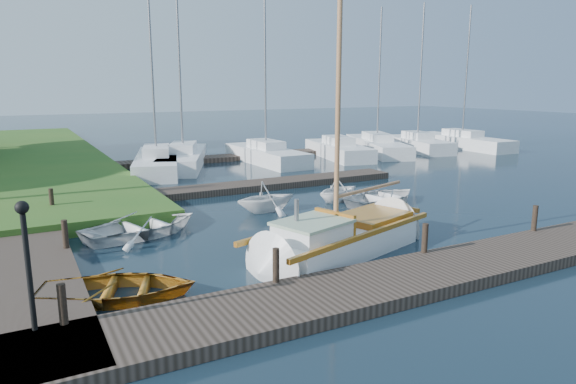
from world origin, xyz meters
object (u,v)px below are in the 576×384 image
marina_boat_0 (157,161)px  marina_boat_2 (266,153)px  marina_boat_6 (417,143)px  tender_c (383,195)px  tender_d (339,187)px  tender_a (143,223)px  marina_boat_5 (377,145)px  mooring_post_5 (52,199)px  mooring_post_3 (535,218)px  marina_boat_4 (338,149)px  mooring_post_2 (425,238)px  lamp_post (26,248)px  marina_boat_7 (462,141)px  dinghy (118,284)px  marina_boat_1 (183,157)px  sailboat (343,240)px  mooring_post_4 (65,234)px  tender_b (266,195)px  mooring_post_0 (62,304)px

marina_boat_0 → marina_boat_2: marina_boat_2 is taller
marina_boat_0 → marina_boat_6: 19.29m
tender_c → tender_d: (-1.38, 1.19, 0.22)m
tender_a → marina_boat_5: bearing=-72.0°
tender_a → marina_boat_5: 23.74m
mooring_post_5 → marina_boat_0: (6.02, 8.84, -0.13)m
mooring_post_3 → tender_c: (-0.94, 6.21, -0.33)m
marina_boat_4 → marina_boat_5: bearing=-66.0°
mooring_post_2 → lamp_post: lamp_post is taller
tender_a → marina_boat_6: bearing=-77.1°
marina_boat_7 → lamp_post: bearing=124.0°
marina_boat_7 → mooring_post_5: bearing=109.0°
mooring_post_3 → dinghy: size_ratio=0.23×
marina_boat_1 → marina_boat_6: bearing=-69.6°
sailboat → marina_boat_6: marina_boat_6 is taller
tender_a → tender_c: bearing=-106.3°
tender_a → mooring_post_2: bearing=-151.7°
marina_boat_6 → mooring_post_4: bearing=130.5°
tender_b → marina_boat_0: 11.63m
tender_a → mooring_post_0: bearing=139.5°
mooring_post_3 → marina_boat_6: (12.31, 18.86, -0.13)m
marina_boat_2 → marina_boat_7: 16.82m
marina_boat_5 → tender_c: bearing=163.7°
lamp_post → marina_boat_5: marina_boat_5 is taller
lamp_post → dinghy: bearing=39.5°
mooring_post_0 → marina_boat_2: marina_boat_2 is taller
marina_boat_1 → tender_d: bearing=-143.8°
mooring_post_3 → mooring_post_0: bearing=180.0°
lamp_post → marina_boat_4: bearing=44.2°
sailboat → marina_boat_0: 17.05m
tender_a → tender_b: size_ratio=1.59×
marina_boat_4 → lamp_post: bearing=146.1°
marina_boat_2 → marina_boat_7: (16.82, -0.13, -0.02)m
mooring_post_3 → marina_boat_2: size_ratio=0.06×
tender_d → lamp_post: bearing=106.7°
tender_b → marina_boat_0: size_ratio=0.22×
marina_boat_5 → marina_boat_6: bearing=-81.0°
mooring_post_5 → marina_boat_6: marina_boat_6 is taller
tender_a → mooring_post_4: bearing=102.6°
mooring_post_2 → mooring_post_4: same height
tender_b → mooring_post_2: bearing=-173.4°
tender_a → marina_boat_6: size_ratio=0.37×
mooring_post_3 → marina_boat_1: (-5.20, 19.62, -0.14)m
mooring_post_2 → tender_c: 7.16m
mooring_post_4 → marina_boat_6: bearing=28.7°
tender_d → tender_c: bearing=-146.4°
mooring_post_4 → marina_boat_6: (25.31, 13.86, -0.13)m
tender_c → marina_boat_4: (6.13, 12.47, 0.21)m
sailboat → marina_boat_6: 24.93m
mooring_post_2 → mooring_post_4: 9.86m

